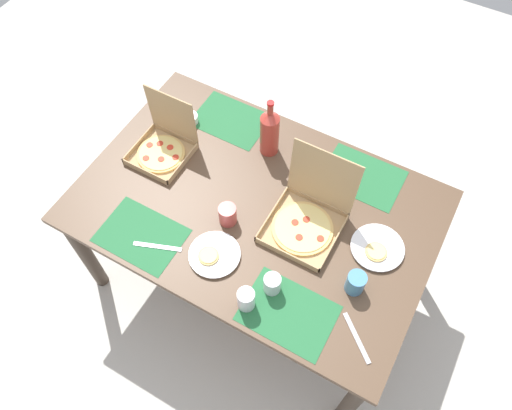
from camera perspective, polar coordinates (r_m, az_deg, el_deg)
The scene contains 18 objects.
ground_plane at distance 2.88m, azimuth -0.00°, elevation -7.67°, with size 6.00×6.00×0.00m, color beige.
dining_table at distance 2.32m, azimuth -0.00°, elevation -1.21°, with size 1.59×1.06×0.72m.
placemat_near_left at distance 2.22m, azimuth -12.97°, elevation -3.40°, with size 0.36×0.26×0.00m, color #236638.
placemat_near_right at distance 2.02m, azimuth 3.70°, elevation -12.20°, with size 0.36×0.26×0.00m, color #236638.
placemat_far_left at distance 2.54m, azimuth -2.91°, elevation 9.68°, with size 0.36×0.26×0.00m, color #236638.
placemat_far_right at distance 2.38m, azimuth 12.07°, elevation 3.19°, with size 0.36×0.26×0.00m, color #236638.
pizza_box_corner_left at distance 2.42m, azimuth -10.53°, elevation 6.71°, with size 0.26×0.26×0.30m.
pizza_box_edge_far at distance 2.16m, azimuth 5.85°, elevation -1.38°, with size 0.31×0.34×0.34m.
plate_near_right at distance 2.18m, azimuth 13.66°, elevation -4.81°, with size 0.23×0.23×0.03m.
plate_middle at distance 2.11m, azimuth -4.82°, elevation -5.69°, with size 0.22×0.22×0.03m.
soda_bottle at distance 2.32m, azimuth 1.56°, elevation 8.38°, with size 0.09×0.09×0.32m.
cup_spare at distance 1.98m, azimuth -1.14°, elevation -10.71°, with size 0.07×0.07×0.11m, color silver.
cup_dark at distance 2.16m, azimuth -3.26°, elevation -1.10°, with size 0.08×0.08×0.10m, color #BF4742.
cup_clear_right at distance 2.01m, azimuth 1.86°, elevation -8.98°, with size 0.07×0.07×0.09m, color silver.
cup_clear_left at distance 2.05m, azimuth 11.30°, elevation -8.69°, with size 0.08×0.08×0.10m, color teal.
condiment_bowl at distance 2.54m, azimuth -7.48°, elevation 9.75°, with size 0.07×0.07×0.05m, color white.
knife_by_near_right at distance 2.02m, azimuth 11.41°, elevation -14.63°, with size 0.21×0.02×0.01m, color #B7B7BC.
knife_by_far_right at distance 2.17m, azimuth -11.17°, elevation -4.68°, with size 0.21×0.02×0.01m, color #B7B7BC.
Camera 1 is at (0.58, -1.04, 2.62)m, focal length 35.04 mm.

